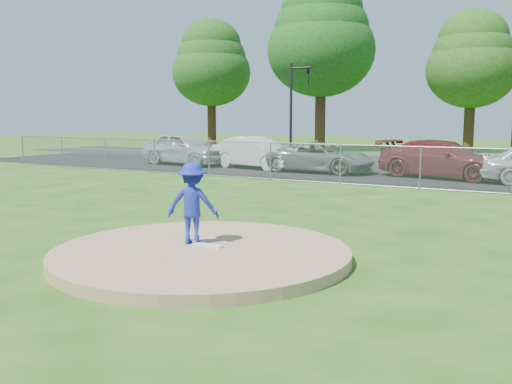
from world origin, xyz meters
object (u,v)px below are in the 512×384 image
parked_car_white (257,153)px  parked_car_darkred (443,159)px  parked_car_gray (321,157)px  tree_far_left (211,63)px  traffic_cone (267,163)px  tree_center (472,59)px  parked_car_silver (185,148)px  tree_left (321,37)px  traffic_signal_left (295,102)px  pitcher (193,203)px

parked_car_white → parked_car_darkred: parked_car_darkred is taller
parked_car_white → parked_car_gray: size_ratio=0.96×
tree_far_left → parked_car_white: (14.14, -17.06, -6.27)m
tree_far_left → traffic_cone: size_ratio=16.05×
tree_center → traffic_cone: (-6.14, -18.37, -6.12)m
tree_far_left → parked_car_gray: tree_far_left is taller
traffic_cone → parked_car_silver: size_ratio=0.13×
tree_left → parked_car_white: size_ratio=2.66×
tree_left → parked_car_gray: (6.62, -15.28, -7.55)m
traffic_signal_left → parked_car_darkred: size_ratio=1.04×
tree_far_left → parked_car_silver: (9.83, -17.07, -6.19)m
parked_car_gray → parked_car_darkred: (5.35, 0.30, 0.10)m
parked_car_gray → traffic_cone: bearing=94.6°
parked_car_silver → parked_car_white: bearing=-81.4°
pitcher → parked_car_silver: (-11.79, 15.65, -0.09)m
tree_left → traffic_cone: bearing=-75.9°
traffic_signal_left → parked_car_silver: (-3.41, -6.07, -2.49)m
traffic_cone → parked_car_silver: bearing=176.6°
tree_far_left → tree_center: 21.03m
tree_center → parked_car_silver: (-11.17, -18.07, -5.60)m
parked_car_silver → parked_car_white: parked_car_silver is taller
tree_far_left → pitcher: size_ratio=7.03×
parked_car_silver → tree_left: bearing=4.1°
tree_center → parked_car_white: size_ratio=2.09×
tree_far_left → parked_car_darkred: 29.24m
tree_left → parked_car_white: (3.14, -15.06, -7.45)m
tree_far_left → tree_left: (11.00, -2.00, 1.18)m
parked_car_white → parked_car_gray: (3.48, -0.22, -0.09)m
tree_center → tree_left: bearing=-163.3°
tree_far_left → traffic_cone: (14.86, -17.37, -6.72)m
parked_car_gray → parked_car_darkred: parked_car_darkred is taller
pitcher → parked_car_gray: pitcher is taller
tree_far_left → traffic_signal_left: tree_far_left is taller
tree_left → traffic_signal_left: tree_left is taller
parked_car_silver → parked_car_gray: parked_car_silver is taller
pitcher → tree_center: bearing=-108.6°
tree_center → parked_car_gray: bearing=-100.5°
tree_center → parked_car_darkred: 18.96m
traffic_cone → traffic_signal_left: bearing=104.3°
parked_car_gray → tree_left: bearing=26.2°
tree_far_left → tree_center: (21.00, 1.00, -0.59)m
parked_car_white → parked_car_gray: 3.49m
tree_far_left → parked_car_gray: (17.62, -17.28, -6.37)m
pitcher → parked_car_white: (-7.48, 15.66, -0.18)m
traffic_cone → parked_car_darkred: 8.12m
tree_center → traffic_cone: 20.31m
parked_car_silver → tree_center: bearing=-23.2°
traffic_cone → parked_car_white: 0.90m
pitcher → traffic_cone: bearing=-85.9°
parked_car_white → traffic_cone: bearing=-100.3°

